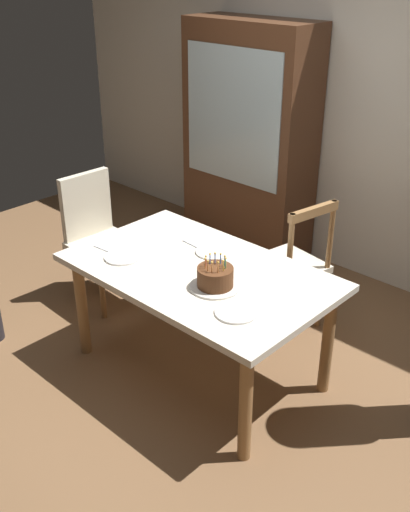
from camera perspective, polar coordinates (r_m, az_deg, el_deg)
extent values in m
plane|color=brown|center=(3.84, -0.55, -10.70)|extent=(6.40, 6.40, 0.00)
cube|color=silver|center=(4.67, 15.70, 13.13)|extent=(6.40, 0.10, 2.60)
cube|color=silver|center=(3.45, -0.60, -1.51)|extent=(1.55, 0.94, 0.04)
cylinder|color=#9E7042|center=(3.88, -11.65, -4.77)|extent=(0.07, 0.07, 0.68)
cylinder|color=#9E7042|center=(3.07, 3.89, -14.08)|extent=(0.07, 0.07, 0.68)
cylinder|color=#9E7042|center=(4.28, -3.68, -1.01)|extent=(0.07, 0.07, 0.68)
cylinder|color=#9E7042|center=(3.56, 11.61, -8.07)|extent=(0.07, 0.07, 0.68)
cylinder|color=silver|center=(3.26, 0.97, -2.92)|extent=(0.28, 0.28, 0.01)
cylinder|color=#563019|center=(3.23, 0.98, -1.99)|extent=(0.20, 0.20, 0.11)
cylinder|color=yellow|center=(3.16, 1.76, -1.00)|extent=(0.01, 0.01, 0.05)
sphere|color=#FFC64C|center=(3.14, 1.77, -0.47)|extent=(0.01, 0.01, 0.01)
cylinder|color=#66CC72|center=(3.18, 1.97, -0.76)|extent=(0.01, 0.01, 0.05)
sphere|color=#FFC64C|center=(3.17, 1.98, -0.22)|extent=(0.01, 0.01, 0.01)
cylinder|color=#4C7FE5|center=(3.21, 1.89, -0.53)|extent=(0.01, 0.01, 0.05)
sphere|color=#FFC64C|center=(3.19, 1.89, 0.00)|extent=(0.01, 0.01, 0.01)
cylinder|color=#4C7FE5|center=(3.23, 1.49, -0.32)|extent=(0.01, 0.01, 0.05)
sphere|color=#FFC64C|center=(3.21, 1.50, 0.21)|extent=(0.01, 0.01, 0.01)
cylinder|color=#4C7FE5|center=(3.24, 0.96, -0.25)|extent=(0.01, 0.01, 0.05)
sphere|color=#FFC64C|center=(3.22, 0.97, 0.27)|extent=(0.01, 0.01, 0.01)
cylinder|color=#4C7FE5|center=(3.23, 0.48, -0.32)|extent=(0.01, 0.01, 0.05)
sphere|color=#FFC64C|center=(3.21, 0.48, 0.21)|extent=(0.01, 0.01, 0.01)
cylinder|color=#E54C4C|center=(3.20, 0.08, -0.54)|extent=(0.01, 0.01, 0.05)
sphere|color=#FFC64C|center=(3.19, 0.08, -0.01)|extent=(0.01, 0.01, 0.01)
cylinder|color=#F2994C|center=(3.18, 0.02, -0.78)|extent=(0.01, 0.01, 0.05)
sphere|color=#FFC64C|center=(3.16, 0.02, -0.24)|extent=(0.01, 0.01, 0.01)
cylinder|color=#F2994C|center=(3.16, 0.26, -1.01)|extent=(0.01, 0.01, 0.05)
sphere|color=#FFC64C|center=(3.14, 0.26, -0.48)|extent=(0.01, 0.01, 0.01)
cylinder|color=#F2994C|center=(3.14, 0.66, -1.14)|extent=(0.01, 0.01, 0.05)
sphere|color=#FFC64C|center=(3.13, 0.66, -0.60)|extent=(0.01, 0.01, 0.01)
cylinder|color=#F2994C|center=(3.14, 1.25, -1.16)|extent=(0.01, 0.01, 0.05)
sphere|color=#FFC64C|center=(3.13, 1.26, -0.62)|extent=(0.01, 0.01, 0.01)
cylinder|color=white|center=(3.60, -7.85, -0.08)|extent=(0.22, 0.22, 0.01)
cylinder|color=white|center=(3.63, 0.82, 0.43)|extent=(0.22, 0.22, 0.01)
cylinder|color=white|center=(3.04, 2.98, -5.37)|extent=(0.22, 0.22, 0.01)
cube|color=silver|center=(3.71, -9.56, 0.60)|extent=(0.18, 0.03, 0.01)
cube|color=silver|center=(3.72, -1.17, 1.07)|extent=(0.18, 0.03, 0.01)
cube|color=beige|center=(4.08, 7.79, -0.98)|extent=(0.51, 0.51, 0.05)
cylinder|color=#9E7042|center=(4.40, 7.70, -2.24)|extent=(0.04, 0.04, 0.42)
cylinder|color=#9E7042|center=(4.20, 4.31, -3.60)|extent=(0.04, 0.04, 0.42)
cylinder|color=#9E7042|center=(4.20, 10.86, -4.07)|extent=(0.04, 0.04, 0.42)
cylinder|color=#9E7042|center=(3.99, 7.46, -5.61)|extent=(0.04, 0.04, 0.42)
cylinder|color=#9E7042|center=(3.96, 11.88, 1.83)|extent=(0.04, 0.04, 0.50)
cylinder|color=#9E7042|center=(3.72, 8.10, 0.45)|extent=(0.04, 0.04, 0.50)
cube|color=#9E7042|center=(3.75, 10.32, 4.18)|extent=(0.11, 0.40, 0.06)
cube|color=beige|center=(4.37, -9.50, 0.94)|extent=(0.46, 0.46, 0.05)
cylinder|color=#9E7042|center=(4.28, -9.76, -3.35)|extent=(0.04, 0.04, 0.42)
cylinder|color=#9E7042|center=(4.45, -6.22, -1.81)|extent=(0.04, 0.04, 0.42)
cylinder|color=#9E7042|center=(4.53, -12.27, -1.75)|extent=(0.04, 0.04, 0.42)
cylinder|color=#9E7042|center=(4.69, -8.82, -0.36)|extent=(0.04, 0.04, 0.42)
cube|color=beige|center=(4.43, -11.27, 4.65)|extent=(0.07, 0.40, 0.50)
cube|color=#56331E|center=(5.01, 4.23, 10.82)|extent=(1.10, 0.44, 1.90)
cube|color=silver|center=(4.78, 2.58, 13.15)|extent=(0.94, 0.01, 1.04)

